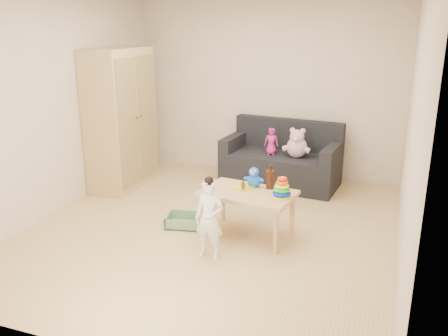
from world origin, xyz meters
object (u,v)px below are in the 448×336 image
at_px(play_table, 247,214).
at_px(toddler, 209,220).
at_px(wardrobe, 121,119).
at_px(sofa, 280,169).

distance_m(play_table, toddler, 0.64).
bearing_deg(wardrobe, play_table, -25.09).
xyz_separation_m(sofa, toddler, (-0.15, -2.38, 0.17)).
relative_size(wardrobe, toddler, 2.41).
height_order(wardrobe, sofa, wardrobe).
xyz_separation_m(play_table, toddler, (-0.21, -0.59, 0.14)).
bearing_deg(play_table, toddler, -109.85).
bearing_deg(toddler, play_table, 71.97).
relative_size(sofa, play_table, 1.65).
distance_m(wardrobe, toddler, 2.57).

